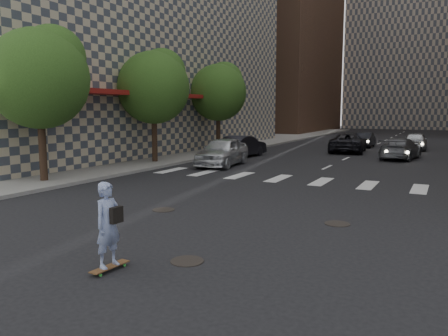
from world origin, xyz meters
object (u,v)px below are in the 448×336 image
at_px(skateboarder, 109,225).
at_px(silver_sedan, 222,151).
at_px(traffic_car_b, 400,149).
at_px(traffic_car_c, 348,143).
at_px(traffic_car_d, 416,141).
at_px(tree_a, 42,74).
at_px(traffic_car_e, 365,140).
at_px(tree_c, 220,90).
at_px(tree_b, 155,84).
at_px(traffic_car_a, 242,146).

bearing_deg(skateboarder, silver_sedan, 114.34).
height_order(traffic_car_b, traffic_car_c, traffic_car_c).
height_order(silver_sedan, traffic_car_b, silver_sedan).
height_order(traffic_car_c, traffic_car_d, traffic_car_c).
xyz_separation_m(tree_a, traffic_car_e, (8.96, 25.84, -4.01)).
height_order(tree_a, traffic_car_b, tree_a).
bearing_deg(tree_c, skateboarder, -67.19).
xyz_separation_m(tree_a, tree_b, (0.00, 8.00, 0.00)).
relative_size(tree_c, traffic_car_e, 1.71).
bearing_deg(traffic_car_e, silver_sedan, 72.37).
height_order(tree_b, silver_sedan, tree_b).
relative_size(tree_b, traffic_car_e, 1.71).
relative_size(traffic_car_a, traffic_car_e, 1.15).
distance_m(traffic_car_b, traffic_car_d, 7.67).
distance_m(skateboarder, traffic_car_a, 21.52).
distance_m(skateboarder, traffic_car_b, 24.18).
height_order(tree_c, traffic_car_e, tree_c).
bearing_deg(tree_b, traffic_car_a, 62.55).
bearing_deg(traffic_car_b, traffic_car_d, -85.56).
xyz_separation_m(tree_a, silver_sedan, (3.95, 8.84, -3.83)).
bearing_deg(skateboarder, traffic_car_d, 88.30).
bearing_deg(traffic_car_c, tree_b, 49.47).
xyz_separation_m(traffic_car_b, traffic_car_e, (-3.67, 8.63, -0.05)).
bearing_deg(traffic_car_d, traffic_car_b, 85.50).
bearing_deg(silver_sedan, traffic_car_e, 66.80).
relative_size(silver_sedan, traffic_car_b, 1.02).
height_order(skateboarder, silver_sedan, skateboarder).
bearing_deg(tree_c, traffic_car_b, 5.45).
xyz_separation_m(tree_a, traffic_car_a, (2.95, 13.69, -3.92)).
xyz_separation_m(tree_c, silver_sedan, (3.95, -7.16, -3.83)).
relative_size(tree_a, traffic_car_c, 1.26).
bearing_deg(silver_sedan, tree_a, -120.88).
distance_m(tree_b, traffic_car_b, 16.12).
relative_size(tree_c, traffic_car_b, 1.40).
height_order(tree_b, traffic_car_b, tree_b).
xyz_separation_m(tree_c, traffic_car_a, (2.95, -2.31, -3.92)).
distance_m(skateboarder, traffic_car_e, 32.63).
bearing_deg(traffic_car_b, skateboarder, 90.23).
distance_m(silver_sedan, traffic_car_e, 17.72).
bearing_deg(traffic_car_d, traffic_car_a, 46.47).
height_order(traffic_car_b, traffic_car_e, traffic_car_b).
bearing_deg(traffic_car_b, traffic_car_a, 27.44).
bearing_deg(traffic_car_d, traffic_car_e, -14.94).
height_order(silver_sedan, traffic_car_c, silver_sedan).
bearing_deg(skateboarder, traffic_car_a, 112.47).
relative_size(tree_b, silver_sedan, 1.37).
relative_size(tree_c, traffic_car_c, 1.26).
bearing_deg(traffic_car_c, silver_sedan, 62.25).
relative_size(tree_b, traffic_car_a, 1.49).
bearing_deg(silver_sedan, skateboarder, -76.97).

